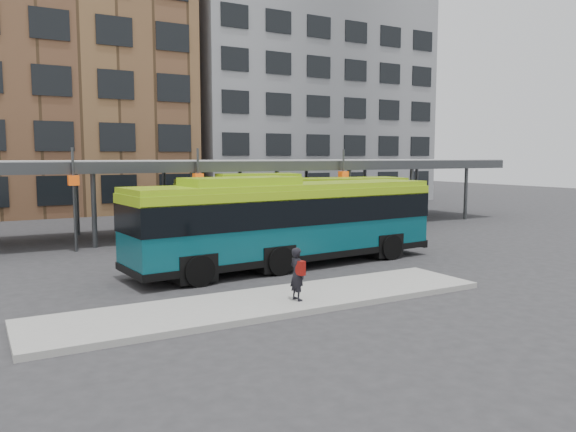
{
  "coord_description": "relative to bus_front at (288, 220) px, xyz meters",
  "views": [
    {
      "loc": [
        -13.1,
        -17.4,
        4.39
      ],
      "look_at": [
        -1.1,
        3.77,
        1.8
      ],
      "focal_mm": 35.0,
      "sensor_mm": 36.0,
      "label": 1
    }
  ],
  "objects": [
    {
      "name": "ground",
      "position": [
        2.15,
        -1.96,
        -1.88
      ],
      "size": [
        120.0,
        120.0,
        0.0
      ],
      "primitive_type": "plane",
      "color": "#28282B",
      "rests_on": "ground"
    },
    {
      "name": "boarding_island",
      "position": [
        -3.35,
        -4.96,
        -1.79
      ],
      "size": [
        14.0,
        3.0,
        0.18
      ],
      "primitive_type": "cube",
      "color": "gray",
      "rests_on": "ground"
    },
    {
      "name": "canopy",
      "position": [
        2.09,
        10.91,
        2.03
      ],
      "size": [
        40.0,
        6.53,
        4.8
      ],
      "color": "#999B9E",
      "rests_on": "ground"
    },
    {
      "name": "building_brick",
      "position": [
        -7.85,
        30.04,
        9.12
      ],
      "size": [
        26.0,
        14.0,
        22.0
      ],
      "primitive_type": "cube",
      "color": "brown",
      "rests_on": "ground"
    },
    {
      "name": "building_grey",
      "position": [
        18.15,
        30.04,
        8.12
      ],
      "size": [
        24.0,
        14.0,
        20.0
      ],
      "primitive_type": "cube",
      "color": "slate",
      "rests_on": "ground"
    },
    {
      "name": "bus_front",
      "position": [
        0.0,
        0.0,
        0.0
      ],
      "size": [
        13.28,
        3.81,
        3.61
      ],
      "rotation": [
        0.0,
        0.0,
        0.08
      ],
      "color": "#07434E",
      "rests_on": "ground"
    },
    {
      "name": "bus_rear",
      "position": [
        4.27,
        6.81,
        -0.06
      ],
      "size": [
        12.94,
        4.71,
        3.49
      ],
      "rotation": [
        0.0,
        0.0,
        -0.16
      ],
      "color": "#07434E",
      "rests_on": "ground"
    },
    {
      "name": "pedestrian",
      "position": [
        -2.76,
        -5.45,
        -0.91
      ],
      "size": [
        0.42,
        0.63,
        1.57
      ],
      "rotation": [
        0.0,
        0.0,
        1.65
      ],
      "color": "black",
      "rests_on": "boarding_island"
    },
    {
      "name": "bike_rack",
      "position": [
        14.41,
        10.17,
        -1.42
      ],
      "size": [
        4.02,
        1.09,
        1.02
      ],
      "color": "slate",
      "rests_on": "ground"
    }
  ]
}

